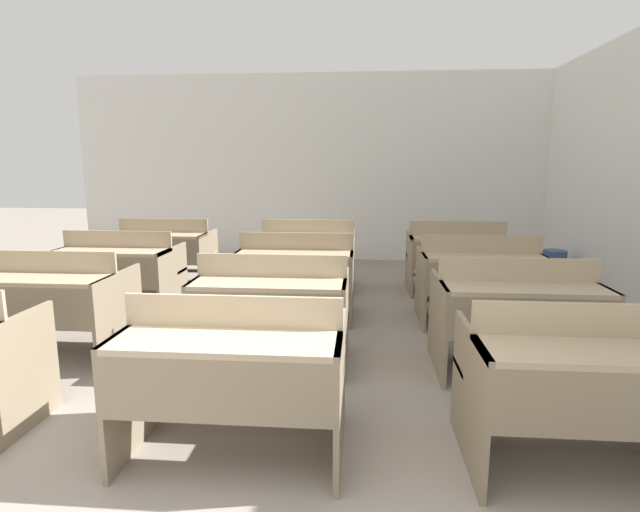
{
  "coord_description": "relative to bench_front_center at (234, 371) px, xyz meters",
  "views": [
    {
      "loc": [
        0.82,
        -1.14,
        1.45
      ],
      "look_at": [
        0.48,
        2.89,
        0.71
      ],
      "focal_mm": 28.0,
      "sensor_mm": 36.0,
      "label": 1
    }
  ],
  "objects": [
    {
      "name": "bench_third_left",
      "position": [
        -1.74,
        2.29,
        0.0
      ],
      "size": [
        1.08,
        0.74,
        0.82
      ],
      "color": "#7F6F58",
      "rests_on": "ground_plane"
    },
    {
      "name": "bench_second_right",
      "position": [
        1.71,
        1.14,
        0.0
      ],
      "size": [
        1.08,
        0.74,
        0.82
      ],
      "color": "#81725B",
      "rests_on": "ground_plane"
    },
    {
      "name": "bench_third_center",
      "position": [
        0.01,
        2.31,
        0.0
      ],
      "size": [
        1.08,
        0.74,
        0.82
      ],
      "color": "#796A53",
      "rests_on": "ground_plane"
    },
    {
      "name": "bench_back_center",
      "position": [
        -0.0,
        3.44,
        0.0
      ],
      "size": [
        1.08,
        0.74,
        0.82
      ],
      "color": "#82735C",
      "rests_on": "ground_plane"
    },
    {
      "name": "bench_third_right",
      "position": [
        1.71,
        2.28,
        0.0
      ],
      "size": [
        1.08,
        0.74,
        0.82
      ],
      "color": "#81715A",
      "rests_on": "ground_plane"
    },
    {
      "name": "bench_front_right",
      "position": [
        1.69,
        0.01,
        0.0
      ],
      "size": [
        1.08,
        0.74,
        0.82
      ],
      "color": "#7D6D56",
      "rests_on": "ground_plane"
    },
    {
      "name": "bench_back_right",
      "position": [
        1.71,
        3.41,
        0.0
      ],
      "size": [
        1.08,
        0.74,
        0.82
      ],
      "color": "#80715A",
      "rests_on": "ground_plane"
    },
    {
      "name": "bench_front_center",
      "position": [
        0.0,
        0.0,
        0.0
      ],
      "size": [
        1.08,
        0.74,
        0.82
      ],
      "color": "#83735C",
      "rests_on": "ground_plane"
    },
    {
      "name": "bench_second_left",
      "position": [
        -1.72,
        1.14,
        0.0
      ],
      "size": [
        1.08,
        0.74,
        0.82
      ],
      "color": "#7E6E57",
      "rests_on": "ground_plane"
    },
    {
      "name": "bench_back_left",
      "position": [
        -1.73,
        3.41,
        0.0
      ],
      "size": [
        1.08,
        0.74,
        0.82
      ],
      "color": "#7C6D56",
      "rests_on": "ground_plane"
    },
    {
      "name": "bench_second_center",
      "position": [
        -0.01,
        1.14,
        0.0
      ],
      "size": [
        1.08,
        0.74,
        0.82
      ],
      "color": "#80715A",
      "rests_on": "ground_plane"
    },
    {
      "name": "wall_back",
      "position": [
        -0.2,
        5.37,
        0.96
      ],
      "size": [
        7.15,
        0.06,
        2.79
      ],
      "color": "silver",
      "rests_on": "ground_plane"
    },
    {
      "name": "wastepaper_bin",
      "position": [
        3.06,
        4.11,
        -0.24
      ],
      "size": [
        0.29,
        0.29,
        0.39
      ],
      "color": "#33477A",
      "rests_on": "ground_plane"
    }
  ]
}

